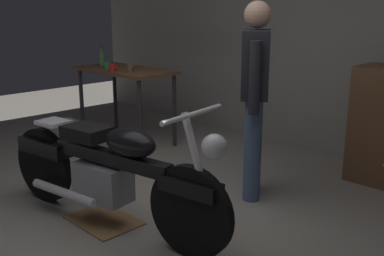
{
  "coord_description": "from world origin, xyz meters",
  "views": [
    {
      "loc": [
        2.52,
        -1.89,
        1.62
      ],
      "look_at": [
        -0.06,
        0.7,
        0.65
      ],
      "focal_mm": 42.86,
      "sensor_mm": 36.0,
      "label": 1
    }
  ],
  "objects_px": {
    "mug_green_speckled": "(107,65)",
    "mug_red_diner": "(113,67)",
    "motorcycle": "(108,170)",
    "mug_brown_stoneware": "(130,67)",
    "person_standing": "(255,92)",
    "storage_bin": "(67,137)",
    "bottle": "(102,58)"
  },
  "relations": [
    {
      "from": "mug_brown_stoneware",
      "to": "mug_red_diner",
      "type": "height_order",
      "value": "mug_brown_stoneware"
    },
    {
      "from": "motorcycle",
      "to": "mug_red_diner",
      "type": "distance_m",
      "value": 2.14
    },
    {
      "from": "motorcycle",
      "to": "storage_bin",
      "type": "height_order",
      "value": "motorcycle"
    },
    {
      "from": "person_standing",
      "to": "bottle",
      "type": "xyz_separation_m",
      "value": [
        -2.56,
        0.22,
        0.07
      ]
    },
    {
      "from": "motorcycle",
      "to": "mug_green_speckled",
      "type": "distance_m",
      "value": 2.37
    },
    {
      "from": "mug_green_speckled",
      "to": "mug_brown_stoneware",
      "type": "bearing_deg",
      "value": 10.97
    },
    {
      "from": "motorcycle",
      "to": "person_standing",
      "type": "distance_m",
      "value": 1.38
    },
    {
      "from": "motorcycle",
      "to": "mug_red_diner",
      "type": "relative_size",
      "value": 19.45
    },
    {
      "from": "storage_bin",
      "to": "mug_green_speckled",
      "type": "distance_m",
      "value": 0.98
    },
    {
      "from": "storage_bin",
      "to": "mug_brown_stoneware",
      "type": "height_order",
      "value": "mug_brown_stoneware"
    },
    {
      "from": "motorcycle",
      "to": "mug_red_diner",
      "type": "height_order",
      "value": "motorcycle"
    },
    {
      "from": "motorcycle",
      "to": "person_standing",
      "type": "relative_size",
      "value": 1.3
    },
    {
      "from": "mug_green_speckled",
      "to": "mug_red_diner",
      "type": "relative_size",
      "value": 1.02
    },
    {
      "from": "motorcycle",
      "to": "person_standing",
      "type": "xyz_separation_m",
      "value": [
        0.4,
        1.23,
        0.48
      ]
    },
    {
      "from": "storage_bin",
      "to": "motorcycle",
      "type": "bearing_deg",
      "value": -21.42
    },
    {
      "from": "storage_bin",
      "to": "bottle",
      "type": "bearing_deg",
      "value": 109.75
    },
    {
      "from": "motorcycle",
      "to": "bottle",
      "type": "relative_size",
      "value": 9.03
    },
    {
      "from": "person_standing",
      "to": "mug_brown_stoneware",
      "type": "distance_m",
      "value": 1.95
    },
    {
      "from": "bottle",
      "to": "mug_red_diner",
      "type": "bearing_deg",
      "value": -20.99
    },
    {
      "from": "mug_brown_stoneware",
      "to": "mug_green_speckled",
      "type": "height_order",
      "value": "mug_brown_stoneware"
    },
    {
      "from": "motorcycle",
      "to": "person_standing",
      "type": "bearing_deg",
      "value": 63.34
    },
    {
      "from": "person_standing",
      "to": "mug_red_diner",
      "type": "xyz_separation_m",
      "value": [
        -2.06,
        0.03,
        0.02
      ]
    },
    {
      "from": "mug_red_diner",
      "to": "mug_brown_stoneware",
      "type": "bearing_deg",
      "value": 50.12
    },
    {
      "from": "mug_brown_stoneware",
      "to": "mug_red_diner",
      "type": "xyz_separation_m",
      "value": [
        -0.13,
        -0.15,
        -0.0
      ]
    },
    {
      "from": "motorcycle",
      "to": "mug_brown_stoneware",
      "type": "xyz_separation_m",
      "value": [
        -1.53,
        1.41,
        0.5
      ]
    },
    {
      "from": "person_standing",
      "to": "mug_red_diner",
      "type": "relative_size",
      "value": 14.92
    },
    {
      "from": "motorcycle",
      "to": "mug_brown_stoneware",
      "type": "height_order",
      "value": "motorcycle"
    },
    {
      "from": "person_standing",
      "to": "mug_red_diner",
      "type": "height_order",
      "value": "person_standing"
    },
    {
      "from": "mug_brown_stoneware",
      "to": "mug_green_speckled",
      "type": "xyz_separation_m",
      "value": [
        -0.36,
        -0.07,
        -0.0
      ]
    },
    {
      "from": "mug_green_speckled",
      "to": "mug_red_diner",
      "type": "height_order",
      "value": "mug_red_diner"
    },
    {
      "from": "motorcycle",
      "to": "storage_bin",
      "type": "bearing_deg",
      "value": 150.04
    },
    {
      "from": "storage_bin",
      "to": "mug_brown_stoneware",
      "type": "distance_m",
      "value": 1.09
    }
  ]
}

